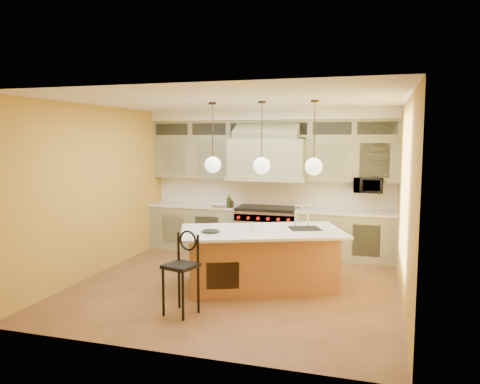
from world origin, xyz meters
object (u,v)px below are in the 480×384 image
(range, at_px, (267,230))
(counter_stool, at_px, (182,267))
(kitchen_island, at_px, (262,257))
(microwave, at_px, (368,185))

(range, distance_m, counter_stool, 3.53)
(range, distance_m, kitchen_island, 2.14)
(microwave, bearing_deg, counter_stool, -122.23)
(range, relative_size, kitchen_island, 0.43)
(counter_stool, height_order, microwave, microwave)
(counter_stool, bearing_deg, microwave, 72.75)
(kitchen_island, xyz_separation_m, microwave, (1.54, 2.21, 0.98))
(counter_stool, xyz_separation_m, microwave, (2.28, 3.62, 0.82))
(range, height_order, kitchen_island, kitchen_island)
(range, bearing_deg, counter_stool, -95.42)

